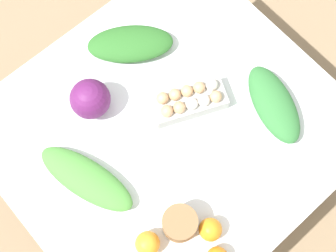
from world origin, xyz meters
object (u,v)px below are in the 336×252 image
object	(u,v)px
cabbage_purple	(90,99)
greens_bunch_beet_tops	(274,104)
egg_carton	(189,101)
orange_4	(148,244)
greens_bunch_chard	(130,44)
orange_6	(210,230)
paper_bag	(180,223)
greens_bunch_scallion	(86,179)

from	to	relation	value
cabbage_purple	greens_bunch_beet_tops	xyz separation A→B (m)	(-0.48, 0.43, -0.03)
egg_carton	orange_4	world-z (taller)	egg_carton
greens_bunch_chard	cabbage_purple	bearing A→B (deg)	19.56
cabbage_purple	egg_carton	bearing A→B (deg)	139.54
greens_bunch_beet_tops	orange_6	world-z (taller)	greens_bunch_beet_tops
egg_carton	greens_bunch_chard	bearing A→B (deg)	115.19
cabbage_purple	greens_bunch_chard	xyz separation A→B (m)	(-0.26, -0.09, -0.04)
egg_carton	orange_6	world-z (taller)	egg_carton
cabbage_purple	orange_4	bearing A→B (deg)	71.46
cabbage_purple	greens_bunch_beet_tops	bearing A→B (deg)	137.97
cabbage_purple	paper_bag	world-z (taller)	cabbage_purple
orange_4	greens_bunch_chard	bearing A→B (deg)	-125.52
cabbage_purple	greens_bunch_beet_tops	size ratio (longest dim) A/B	0.46
orange_6	greens_bunch_scallion	bearing A→B (deg)	-63.71
orange_6	orange_4	bearing A→B (deg)	-29.05
egg_carton	cabbage_purple	bearing A→B (deg)	163.24
cabbage_purple	egg_carton	world-z (taller)	cabbage_purple
egg_carton	orange_4	distance (m)	0.51
orange_4	orange_6	distance (m)	0.21
greens_bunch_scallion	greens_bunch_beet_tops	world-z (taller)	greens_bunch_beet_tops
egg_carton	greens_bunch_scallion	distance (m)	0.45
cabbage_purple	greens_bunch_beet_tops	distance (m)	0.65
greens_bunch_scallion	orange_4	bearing A→B (deg)	93.02
paper_bag	greens_bunch_scallion	xyz separation A→B (m)	(0.14, -0.32, -0.01)
orange_4	egg_carton	bearing A→B (deg)	-147.18
greens_bunch_beet_tops	greens_bunch_chard	world-z (taller)	greens_bunch_beet_tops
greens_bunch_chard	orange_4	xyz separation A→B (m)	(0.42, 0.59, 0.00)
orange_4	orange_6	size ratio (longest dim) A/B	1.05
egg_carton	greens_bunch_scallion	bearing A→B (deg)	-158.99
egg_carton	greens_bunch_scallion	xyz separation A→B (m)	(0.45, -0.02, -0.01)
paper_bag	orange_6	bearing A→B (deg)	128.17
greens_bunch_beet_tops	greens_bunch_chard	bearing A→B (deg)	-66.70
greens_bunch_scallion	greens_bunch_chard	xyz separation A→B (m)	(-0.44, -0.29, 0.00)
egg_carton	greens_bunch_scallion	size ratio (longest dim) A/B	0.78
greens_bunch_scallion	greens_bunch_chard	distance (m)	0.53
orange_4	greens_bunch_beet_tops	bearing A→B (deg)	-173.85
egg_carton	orange_4	size ratio (longest dim) A/B	3.53
cabbage_purple	paper_bag	xyz separation A→B (m)	(0.05, 0.52, -0.02)
cabbage_purple	paper_bag	bearing A→B (deg)	84.65
greens_bunch_scallion	orange_4	size ratio (longest dim) A/B	4.50
cabbage_purple	orange_6	distance (m)	0.61
paper_bag	egg_carton	bearing A→B (deg)	-136.15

